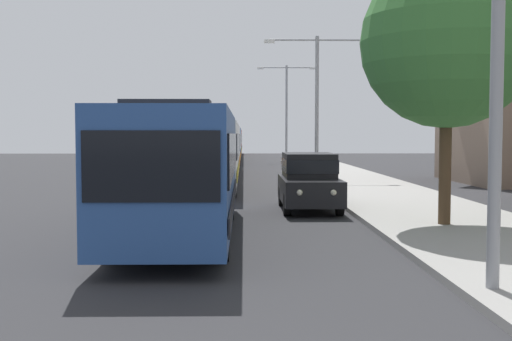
{
  "coord_description": "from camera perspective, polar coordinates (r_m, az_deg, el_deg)",
  "views": [
    {
      "loc": [
        0.24,
        -2.97,
        2.54
      ],
      "look_at": [
        0.59,
        15.4,
        1.48
      ],
      "focal_mm": 44.54,
      "sensor_mm": 36.0,
      "label": 1
    }
  ],
  "objects": [
    {
      "name": "bus_fourth_in_line",
      "position": [
        53.84,
        -2.73,
        2.39
      ],
      "size": [
        2.58,
        11.34,
        3.21
      ],
      "color": "#284C8C",
      "rests_on": "ground_plane"
    },
    {
      "name": "bus_tail_end",
      "position": [
        80.0,
        -2.19,
        2.69
      ],
      "size": [
        2.58,
        11.75,
        3.21
      ],
      "color": "maroon",
      "rests_on": "ground_plane"
    },
    {
      "name": "bus_lead",
      "position": [
        15.87,
        -6.65,
        0.21
      ],
      "size": [
        2.58,
        10.51,
        3.21
      ],
      "color": "#284C8C",
      "rests_on": "ground_plane"
    },
    {
      "name": "streetlamp_far",
      "position": [
        57.74,
        2.76,
        6.07
      ],
      "size": [
        5.28,
        0.28,
        8.58
      ],
      "color": "gray",
      "rests_on": "sidewalk"
    },
    {
      "name": "bus_middle",
      "position": [
        40.77,
        -3.25,
        2.1
      ],
      "size": [
        2.58,
        12.08,
        3.21
      ],
      "color": "silver",
      "rests_on": "ground_plane"
    },
    {
      "name": "bus_second_in_line",
      "position": [
        28.63,
        -4.17,
        1.59
      ],
      "size": [
        2.58,
        10.98,
        3.21
      ],
      "color": "silver",
      "rests_on": "ground_plane"
    },
    {
      "name": "bus_rear",
      "position": [
        66.53,
        -2.42,
        2.56
      ],
      "size": [
        2.58,
        11.79,
        3.21
      ],
      "color": "silver",
      "rests_on": "ground_plane"
    },
    {
      "name": "roadside_tree",
      "position": [
        17.65,
        16.8,
        10.99
      ],
      "size": [
        4.54,
        4.54,
        7.08
      ],
      "color": "#4C3823",
      "rests_on": "sidewalk"
    },
    {
      "name": "white_suv",
      "position": [
        21.19,
        4.76,
        -0.79
      ],
      "size": [
        1.86,
        4.51,
        1.9
      ],
      "color": "black",
      "rests_on": "ground_plane"
    },
    {
      "name": "streetlamp_mid",
      "position": [
        33.9,
        5.49,
        7.1
      ],
      "size": [
        5.59,
        0.28,
        7.53
      ],
      "color": "gray",
      "rests_on": "sidewalk"
    }
  ]
}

